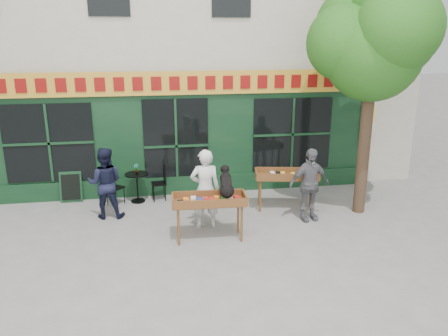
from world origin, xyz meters
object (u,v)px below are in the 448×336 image
(book_cart_right, at_px, (287,177))
(bistro_table, at_px, (137,182))
(woman, at_px, (205,189))
(man_left, at_px, (105,183))
(book_cart_center, at_px, (209,202))
(man_right, at_px, (309,185))
(dog, at_px, (226,181))

(book_cart_right, distance_m, bistro_table, 3.82)
(bistro_table, bearing_deg, woman, -50.33)
(man_left, bearing_deg, woman, 161.73)
(book_cart_center, relative_size, bistro_table, 2.01)
(man_left, bearing_deg, book_cart_right, -177.93)
(book_cart_center, xyz_separation_m, woman, (-0.00, 0.65, 0.08))
(man_right, bearing_deg, dog, -170.77)
(dog, xyz_separation_m, man_left, (-2.59, 1.65, -0.44))
(book_cart_center, xyz_separation_m, book_cart_right, (2.11, 1.40, 0.00))
(book_cart_right, bearing_deg, man_left, -172.11)
(dog, relative_size, woman, 0.33)
(man_right, bearing_deg, book_cart_center, -174.43)
(bistro_table, distance_m, man_left, 1.18)
(woman, xyz_separation_m, man_left, (-2.24, 0.95, -0.05))
(woman, bearing_deg, man_left, -20.69)
(woman, bearing_deg, dog, 118.92)
(bistro_table, xyz_separation_m, man_left, (-0.70, -0.90, 0.30))
(book_cart_center, bearing_deg, woman, 92.36)
(woman, relative_size, man_left, 1.06)
(book_cart_center, height_order, bistro_table, book_cart_center)
(book_cart_center, relative_size, dog, 2.54)
(man_right, xyz_separation_m, man_left, (-4.65, 0.96, -0.01))
(book_cart_center, distance_m, book_cart_right, 2.53)
(woman, xyz_separation_m, bistro_table, (-1.54, 1.85, -0.36))
(book_cart_right, distance_m, man_right, 0.81)
(man_right, relative_size, man_left, 1.01)
(man_left, bearing_deg, book_cart_center, 149.17)
(dog, xyz_separation_m, book_cart_right, (1.76, 1.45, -0.47))
(man_left, bearing_deg, dog, 152.21)
(bistro_table, height_order, man_left, man_left)
(book_cart_center, relative_size, book_cart_right, 0.96)
(book_cart_center, bearing_deg, bistro_table, 123.90)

